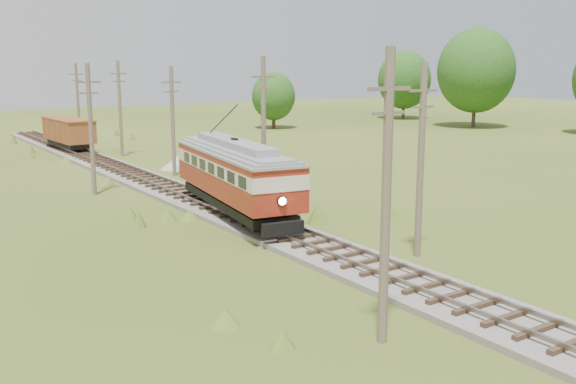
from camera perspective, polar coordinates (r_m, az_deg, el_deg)
railbed_main at (r=40.59m, az=-8.21°, el=-0.67°), size 3.60×96.00×0.57m
streetcar at (r=35.62m, az=-4.73°, el=1.86°), size 4.89×12.95×5.86m
gondola at (r=66.89m, az=-18.92°, el=5.11°), size 3.13×8.51×2.78m
gravel_pile at (r=54.08m, az=-9.56°, el=2.59°), size 3.00×3.18×1.09m
utility_pole_r_2 at (r=28.73m, az=11.73°, el=2.88°), size 1.60×0.30×8.60m
utility_pole_r_3 at (r=38.81m, az=-2.18°, el=5.52°), size 1.60×0.30×9.00m
utility_pole_r_4 at (r=50.25m, az=-10.21°, el=6.30°), size 1.60×0.30×8.40m
utility_pole_r_5 at (r=62.47m, az=-14.72°, el=7.27°), size 1.60×0.30×8.90m
utility_pole_r_6 at (r=74.81m, az=-18.17°, el=7.59°), size 1.60×0.30×8.70m
utility_pole_l_a at (r=19.30m, az=8.72°, el=-0.40°), size 1.60×0.30×9.00m
utility_pole_l_b at (r=43.93m, az=-17.12°, el=5.43°), size 1.60×0.30×8.60m
tree_right_4 at (r=92.91m, az=16.38°, el=10.31°), size 10.50×10.50×13.53m
tree_right_5 at (r=105.35m, az=10.30°, el=9.79°), size 8.40×8.40×10.82m
tree_mid_b at (r=87.69m, az=-1.29°, el=8.50°), size 5.88×5.88×7.57m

